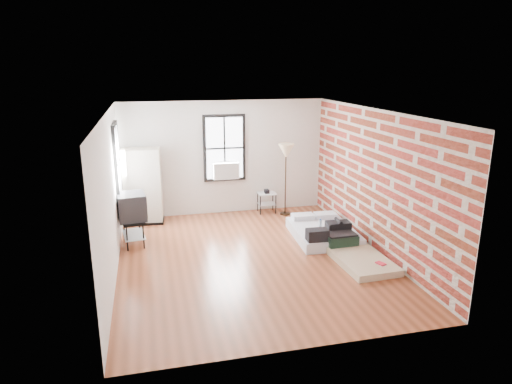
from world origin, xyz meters
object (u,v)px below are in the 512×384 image
object	(u,v)px
mattress_main	(323,231)
mattress_bare	(354,253)
floor_lamp	(286,154)
side_table	(267,197)
wardrobe	(142,186)
tv_stand	(132,208)

from	to	relation	value
mattress_main	mattress_bare	size ratio (longest dim) A/B	1.03
mattress_main	floor_lamp	world-z (taller)	floor_lamp
side_table	floor_lamp	bearing A→B (deg)	-32.02
wardrobe	floor_lamp	bearing A→B (deg)	2.47
side_table	tv_stand	xyz separation A→B (m)	(-3.23, -1.43, 0.39)
mattress_main	floor_lamp	size ratio (longest dim) A/B	0.99
floor_lamp	wardrobe	bearing A→B (deg)	176.90
side_table	floor_lamp	distance (m)	1.23
wardrobe	floor_lamp	distance (m)	3.49
wardrobe	tv_stand	size ratio (longest dim) A/B	1.62
mattress_bare	side_table	bearing A→B (deg)	103.39
tv_stand	mattress_bare	bearing A→B (deg)	-30.19
tv_stand	wardrobe	bearing A→B (deg)	73.75
mattress_main	mattress_bare	bearing A→B (deg)	-78.02
mattress_bare	side_table	size ratio (longest dim) A/B	2.86
mattress_main	wardrobe	distance (m)	4.29
mattress_main	wardrobe	bearing A→B (deg)	155.64
mattress_main	floor_lamp	xyz separation A→B (m)	(-0.32, 1.77, 1.38)
wardrobe	side_table	distance (m)	3.05
side_table	mattress_main	bearing A→B (deg)	-70.18
mattress_main	floor_lamp	distance (m)	2.26
mattress_bare	floor_lamp	world-z (taller)	floor_lamp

